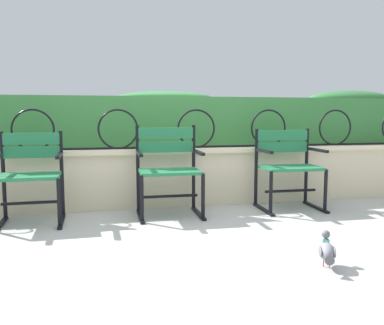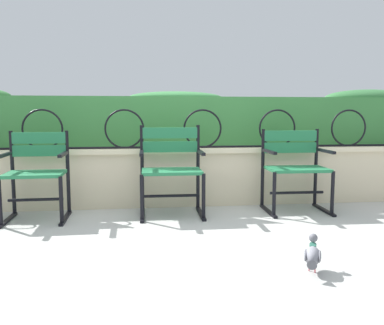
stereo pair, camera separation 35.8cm
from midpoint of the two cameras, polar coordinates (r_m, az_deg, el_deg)
The scene contains 8 objects.
ground_plane at distance 3.73m, azimuth -2.32°, elevation -8.68°, with size 60.00×60.00×0.00m, color #ADADA8.
stone_wall at distance 4.53m, azimuth -4.35°, elevation -1.84°, with size 7.83×0.41×0.63m.
iron_arch_fence at distance 4.39m, azimuth -6.73°, elevation 4.34°, with size 7.28×0.02×0.42m.
hedge_row at distance 4.98m, azimuth -4.74°, elevation 6.13°, with size 7.67×0.64×0.68m.
park_chair_left at distance 4.07m, azimuth -23.96°, elevation -1.43°, with size 0.57×0.53×0.83m.
park_chair_centre at distance 4.04m, azimuth -5.84°, elevation -0.72°, with size 0.62×0.53×0.88m.
park_chair_right at distance 4.38m, azimuth 10.96°, elevation -0.35°, with size 0.64×0.54×0.84m.
pigeon_near_chairs at distance 2.79m, azimuth 14.76°, elevation -11.88°, with size 0.18×0.28×0.22m.
Camera 1 is at (-0.81, -3.51, 0.99)m, focal length 38.31 mm.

